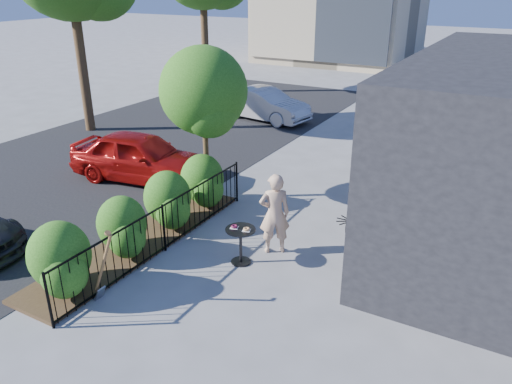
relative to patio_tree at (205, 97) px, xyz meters
The scene contains 11 objects.
ground 4.50m from the patio_tree, 50.96° to the right, with size 120.00×120.00×0.00m, color gray.
fence 3.61m from the patio_tree, 75.06° to the right, with size 0.05×6.05×1.10m.
planting_bed 3.88m from the patio_tree, 89.26° to the right, with size 1.30×6.00×0.08m, color #382616.
shrubs 3.37m from the patio_tree, 87.08° to the right, with size 1.10×5.60×1.24m.
patio_tree is the anchor object (origin of this frame).
street 5.51m from the patio_tree, behind, with size 9.00×30.00×0.01m, color black.
cafe_table 4.06m from the patio_tree, 44.52° to the right, with size 0.62×0.62×0.84m.
woman 3.74m from the patio_tree, 30.06° to the right, with size 0.65×0.43×1.79m, color tan.
shovel 5.28m from the patio_tree, 78.40° to the right, with size 0.60×0.20×1.55m.
car_red 3.22m from the patio_tree, behind, with size 1.68×4.17×1.42m, color #A0100D.
car_silver 8.55m from the patio_tree, 108.21° to the left, with size 1.39×3.99×1.31m, color #AAA9AE.
Camera 1 is at (4.84, -7.31, 5.46)m, focal length 35.00 mm.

